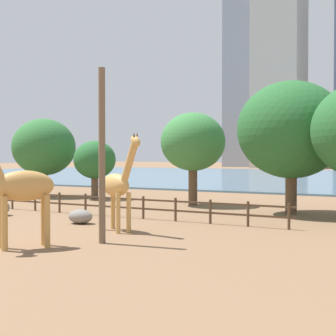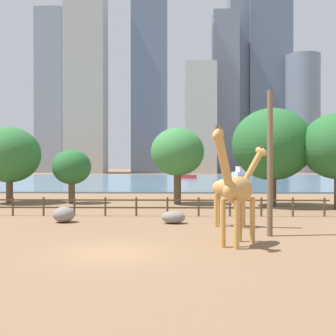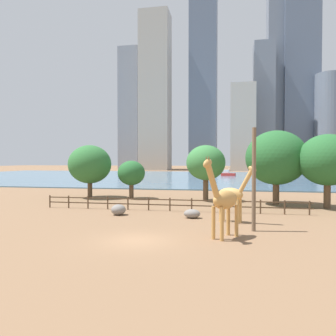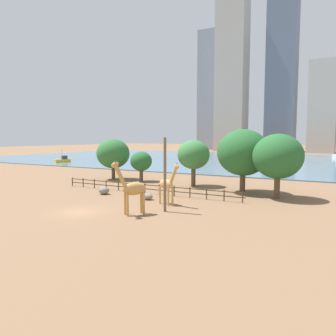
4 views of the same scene
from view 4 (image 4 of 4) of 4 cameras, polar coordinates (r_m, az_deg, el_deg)
name	(u,v)px [view 4 (image 4 of 4)]	position (r m, az deg, el deg)	size (l,w,h in m)	color
ground_plane	(265,160)	(105.89, 16.57, 1.27)	(400.00, 400.00, 0.00)	brown
harbor_water	(263,161)	(102.96, 16.21, 1.22)	(180.00, 86.00, 0.20)	slate
giraffe_tall	(167,184)	(35.12, -0.14, -2.83)	(3.21, 1.79, 4.70)	tan
giraffe_companion	(132,189)	(30.74, -6.24, -3.62)	(2.46, 3.18, 5.23)	#C18C47
utility_pole	(165,175)	(31.65, -0.54, -1.20)	(0.28, 0.28, 7.25)	brown
boulder_near_fence	(104,191)	(42.49, -11.09, -3.87)	(1.33, 1.29, 0.96)	gray
boulder_by_pole	(147,196)	(38.26, -3.66, -4.96)	(1.42, 1.02, 0.76)	gray
enclosure_fence	(146,188)	(42.44, -3.94, -3.41)	(26.12, 0.14, 1.30)	#4C3826
tree_left_large	(278,156)	(40.61, 18.60, 1.92)	(5.88, 5.88, 7.66)	brown
tree_center_broad	(194,155)	(48.41, 4.47, 2.30)	(4.77, 4.77, 6.83)	brown
tree_right_tall	(243,153)	(43.73, 12.95, 2.63)	(6.74, 6.74, 8.29)	brown
tree_left_small	(113,154)	(56.91, -9.54, 2.49)	(5.64, 5.64, 6.98)	brown
tree_right_small	(141,161)	(53.71, -4.70, 1.16)	(3.54, 3.54, 4.92)	brown
boat_sailboat	(283,158)	(107.05, 19.38, 1.69)	(4.54, 2.46, 3.87)	#B22D28
boat_tug	(63,160)	(96.62, -17.83, 1.35)	(3.14, 4.43, 3.77)	gold
skyline_block_central	(322,107)	(163.22, 25.30, 9.56)	(11.56, 8.81, 40.93)	#B7B2A8
skyline_tower_glass	(211,92)	(196.49, 7.52, 13.01)	(10.98, 15.63, 66.69)	gray
skyline_block_right	(283,52)	(177.80, 19.32, 18.58)	(13.47, 12.71, 97.21)	slate
skyline_block_wide	(232,73)	(178.76, 11.07, 15.86)	(14.90, 12.21, 79.83)	#ADA89E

